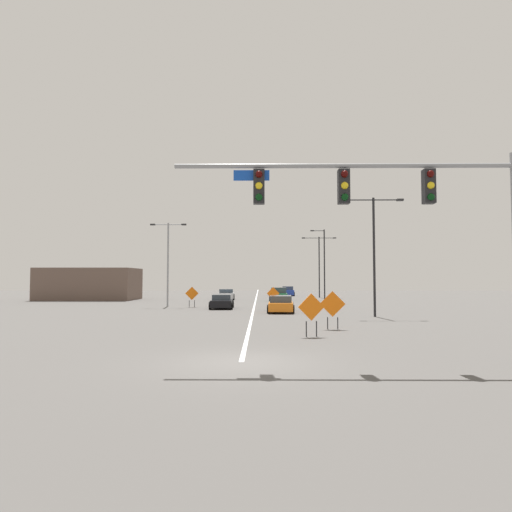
% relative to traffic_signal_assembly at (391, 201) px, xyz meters
% --- Properties ---
extents(ground, '(169.78, 169.78, 0.00)m').
position_rel_traffic_signal_assembly_xyz_m(ground, '(-4.53, 0.02, -4.85)').
color(ground, '#4C4947').
extents(road_centre_stripe, '(0.16, 94.32, 0.01)m').
position_rel_traffic_signal_assembly_xyz_m(road_centre_stripe, '(-4.53, 47.18, -4.85)').
color(road_centre_stripe, white).
rests_on(road_centre_stripe, ground).
extents(traffic_signal_assembly, '(10.45, 0.44, 6.34)m').
position_rel_traffic_signal_assembly_xyz_m(traffic_signal_assembly, '(0.00, 0.00, 0.00)').
color(traffic_signal_assembly, gray).
rests_on(traffic_signal_assembly, ground).
extents(street_lamp_mid_right, '(3.31, 0.24, 7.65)m').
position_rel_traffic_signal_assembly_xyz_m(street_lamp_mid_right, '(-12.42, 27.19, -0.30)').
color(street_lamp_mid_right, gray).
rests_on(street_lamp_mid_right, ground).
extents(street_lamp_mid_left, '(4.69, 0.24, 8.29)m').
position_rel_traffic_signal_assembly_xyz_m(street_lamp_mid_left, '(4.07, 47.57, 0.14)').
color(street_lamp_mid_left, black).
rests_on(street_lamp_mid_left, ground).
extents(street_lamp_near_left, '(4.03, 0.24, 7.97)m').
position_rel_traffic_signal_assembly_xyz_m(street_lamp_near_left, '(3.65, 16.39, -0.08)').
color(street_lamp_near_left, black).
rests_on(street_lamp_near_left, ground).
extents(street_lamp_far_right, '(1.79, 0.24, 8.65)m').
position_rel_traffic_signal_assembly_xyz_m(street_lamp_far_right, '(3.83, 41.71, -0.12)').
color(street_lamp_far_right, black).
rests_on(street_lamp_far_right, ground).
extents(construction_sign_left_lane, '(1.17, 0.26, 1.87)m').
position_rel_traffic_signal_assembly_xyz_m(construction_sign_left_lane, '(-1.75, 5.97, -3.68)').
color(construction_sign_left_lane, orange).
rests_on(construction_sign_left_lane, ground).
extents(construction_sign_right_lane, '(1.17, 0.31, 1.78)m').
position_rel_traffic_signal_assembly_xyz_m(construction_sign_right_lane, '(-2.80, 27.57, -3.75)').
color(construction_sign_right_lane, orange).
rests_on(construction_sign_right_lane, ground).
extents(construction_sign_median_far, '(1.17, 0.26, 1.82)m').
position_rel_traffic_signal_assembly_xyz_m(construction_sign_median_far, '(-10.07, 26.33, -3.72)').
color(construction_sign_median_far, orange).
rests_on(construction_sign_median_far, ground).
extents(construction_sign_median_near, '(1.27, 0.17, 1.89)m').
position_rel_traffic_signal_assembly_xyz_m(construction_sign_median_near, '(-0.37, 8.84, -3.68)').
color(construction_sign_median_near, orange).
rests_on(construction_sign_median_near, ground).
extents(car_orange_distant, '(2.16, 4.66, 1.25)m').
position_rel_traffic_signal_assembly_xyz_m(car_orange_distant, '(-2.42, 20.52, -4.24)').
color(car_orange_distant, orange).
rests_on(car_orange_distant, ground).
extents(car_blue_far, '(2.02, 4.51, 1.42)m').
position_rel_traffic_signal_assembly_xyz_m(car_blue_far, '(0.15, 54.51, -4.19)').
color(car_blue_far, '#1E389E').
rests_on(car_blue_far, ground).
extents(car_silver_near, '(2.26, 4.12, 1.27)m').
position_rel_traffic_signal_assembly_xyz_m(car_silver_near, '(-8.20, 41.86, -4.26)').
color(car_silver_near, '#B7BABF').
rests_on(car_silver_near, ground).
extents(car_black_passing, '(2.05, 4.08, 1.19)m').
position_rel_traffic_signal_assembly_xyz_m(car_black_passing, '(-7.25, 24.69, -4.28)').
color(car_black_passing, black).
rests_on(car_black_passing, ground).
extents(car_green_mid, '(2.24, 4.05, 1.55)m').
position_rel_traffic_signal_assembly_xyz_m(car_green_mid, '(-1.87, 38.20, -4.15)').
color(car_green_mid, '#196B38').
rests_on(car_green_mid, ground).
extents(roadside_building_west, '(11.21, 6.54, 3.83)m').
position_rel_traffic_signal_assembly_xyz_m(roadside_building_west, '(-24.77, 40.75, -2.94)').
color(roadside_building_west, brown).
rests_on(roadside_building_west, ground).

